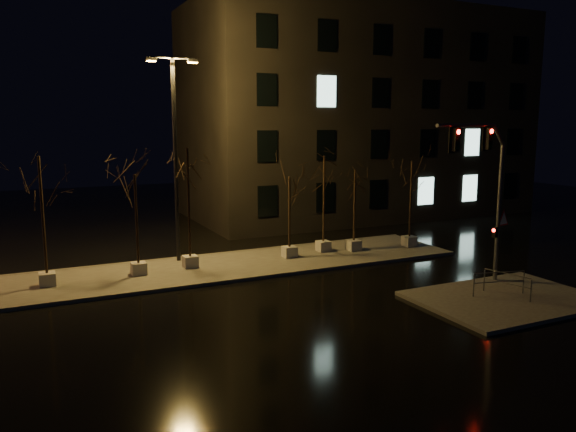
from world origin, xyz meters
TOP-DOWN VIEW (x-y plane):
  - ground at (0.00, 0.00)m, footprint 90.00×90.00m
  - median at (0.00, 6.00)m, footprint 22.00×5.00m
  - sidewalk_corner at (7.50, -3.50)m, footprint 7.00×5.00m
  - building at (14.00, 18.00)m, footprint 25.00×12.00m
  - tree_0 at (-8.69, 5.94)m, footprint 1.80×1.80m
  - tree_1 at (-4.89, 6.06)m, footprint 1.80×1.80m
  - tree_2 at (-2.44, 6.30)m, footprint 1.80×1.80m
  - tree_3 at (2.66, 6.13)m, footprint 1.80×1.80m
  - tree_4 at (4.86, 6.54)m, footprint 1.80×1.80m
  - tree_5 at (6.44, 6.05)m, footprint 1.80×1.80m
  - tree_6 at (9.77, 5.61)m, footprint 1.80×1.80m
  - traffic_signal_mast at (7.85, -1.78)m, footprint 5.35×1.44m
  - streetlight_main at (-2.60, 7.87)m, footprint 2.45×0.39m
  - guard_rail_a at (7.41, -3.16)m, footprint 2.14×0.58m
  - guard_rail_b at (7.56, -3.42)m, footprint 0.56×1.92m

SIDE VIEW (x-z plane):
  - ground at x=0.00m, z-range 0.00..0.00m
  - median at x=0.00m, z-range 0.00..0.15m
  - sidewalk_corner at x=7.50m, z-range 0.00..0.15m
  - guard_rail_b at x=7.56m, z-range 0.29..1.23m
  - guard_rail_a at x=7.41m, z-range 0.30..1.25m
  - tree_3 at x=2.66m, z-range 1.24..5.43m
  - tree_5 at x=6.44m, z-range 1.30..5.74m
  - tree_1 at x=-4.89m, z-range 1.35..6.00m
  - tree_6 at x=9.77m, z-range 1.41..6.25m
  - tree_4 at x=4.86m, z-range 1.50..6.69m
  - tree_0 at x=-8.69m, z-range 1.59..7.15m
  - tree_2 at x=-2.44m, z-range 1.64..7.42m
  - traffic_signal_mast at x=7.85m, z-range 1.20..7.92m
  - streetlight_main at x=-2.60m, z-range 0.90..10.70m
  - building at x=14.00m, z-range 0.00..15.00m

